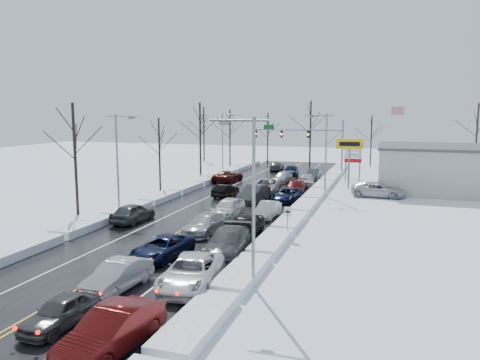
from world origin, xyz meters
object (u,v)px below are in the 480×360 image
(tires_plus_sign, at_px, (350,147))
(oncoming_car_0, at_px, (225,197))
(flagpole, at_px, (391,135))
(traffic_signal_mast, at_px, (308,137))
(dealership_building, at_px, (470,169))
(queued_car_0, at_px, (61,326))

(tires_plus_sign, xyz_separation_m, oncoming_car_0, (-12.33, -9.45, -4.99))
(tires_plus_sign, distance_m, oncoming_car_0, 16.31)
(tires_plus_sign, distance_m, flagpole, 14.79)
(oncoming_car_0, bearing_deg, tires_plus_sign, -134.59)
(traffic_signal_mast, relative_size, dealership_building, 0.65)
(traffic_signal_mast, height_order, dealership_building, traffic_signal_mast)
(dealership_building, bearing_deg, flagpole, 126.27)
(flagpole, xyz_separation_m, dealership_building, (8.80, -12.00, -3.27))
(tires_plus_sign, height_order, flagpole, flagpole)
(tires_plus_sign, height_order, oncoming_car_0, tires_plus_sign)
(oncoming_car_0, bearing_deg, flagpole, -117.99)
(traffic_signal_mast, relative_size, tires_plus_sign, 2.21)
(traffic_signal_mast, bearing_deg, oncoming_car_0, -103.81)
(traffic_signal_mast, bearing_deg, flagpole, 9.73)
(queued_car_0, xyz_separation_m, oncoming_car_0, (-3.67, 31.54, 0.00))
(tires_plus_sign, relative_size, oncoming_car_0, 1.47)
(traffic_signal_mast, distance_m, flagpole, 11.90)
(flagpole, distance_m, dealership_building, 15.24)
(traffic_signal_mast, height_order, flagpole, flagpole)
(dealership_building, height_order, queued_car_0, dealership_building)
(traffic_signal_mast, relative_size, oncoming_car_0, 3.25)
(traffic_signal_mast, bearing_deg, tires_plus_sign, -59.54)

